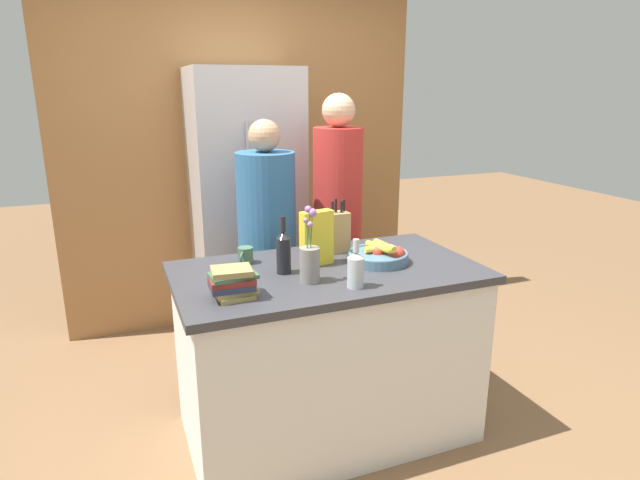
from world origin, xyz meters
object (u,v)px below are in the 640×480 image
Objects in this scene: fruit_bowl at (380,255)px; cereal_box at (317,238)px; refrigerator at (247,207)px; book_stack at (233,283)px; bottle_vinegar at (284,251)px; knife_block at (338,231)px; bottle_oil at (356,269)px; person_in_blue at (338,215)px; coffee_mug at (245,255)px; person_at_sink at (267,239)px; flower_vase at (310,260)px.

cereal_box is at bearing 164.38° from fruit_bowl.
fruit_bowl is 1.12× the size of cereal_box.
book_stack is at bearing -106.20° from refrigerator.
cereal_box is 0.98× the size of bottle_vinegar.
bottle_oil is at bearing -105.29° from knife_block.
refrigerator reaches higher than bottle_oil.
refrigerator is 0.76m from person_in_blue.
coffee_mug is (-0.29, -1.12, 0.00)m from refrigerator.
coffee_mug is at bearing -96.26° from person_at_sink.
fruit_bowl is at bearing 45.87° from bottle_oil.
refrigerator is 5.37× the size of flower_vase.
bottle_oil is at bearing -86.97° from refrigerator.
book_stack is at bearing -92.50° from person_at_sink.
flower_vase is at bearing -162.65° from fruit_bowl.
refrigerator is at bearing 104.68° from fruit_bowl.
person_at_sink is 0.49m from person_in_blue.
refrigerator is 6.92× the size of cereal_box.
coffee_mug is at bearing 159.80° from fruit_bowl.
book_stack is (-0.68, -0.45, -0.05)m from knife_block.
person_at_sink is at bearing 162.59° from person_in_blue.
coffee_mug is 0.88m from person_in_blue.
refrigerator is 1.34m from bottle_vinegar.
bottle_vinegar is at bearing -149.51° from knife_block.
book_stack is 0.54m from bottle_oil.
bottle_oil reaches higher than fruit_bowl.
fruit_bowl is 0.29m from knife_block.
flower_vase is at bearing -60.58° from coffee_mug.
person_at_sink is 0.92× the size of person_in_blue.
knife_block is (0.23, -1.11, 0.07)m from refrigerator.
refrigerator is 9.38× the size of book_stack.
flower_vase reaches higher than cereal_box.
refrigerator reaches higher than flower_vase.
person_at_sink is (-0.08, 0.61, -0.16)m from cereal_box.
person_in_blue reaches higher than fruit_bowl.
book_stack is 0.72× the size of bottle_vinegar.
book_stack is (-0.16, -0.43, 0.03)m from coffee_mug.
flower_vase is (-0.31, -0.38, -0.01)m from knife_block.
person_at_sink is (0.11, 0.67, -0.13)m from bottle_vinegar.
cereal_box is at bearing -24.31° from coffee_mug.
knife_block is 1.07× the size of cereal_box.
knife_block is 0.49m from flower_vase.
bottle_oil is (-0.27, -0.28, 0.05)m from fruit_bowl.
coffee_mug is (-0.52, -0.01, -0.07)m from knife_block.
bottle_vinegar is at bearing -96.53° from refrigerator.
knife_block is 0.53m from person_in_blue.
fruit_bowl reaches higher than coffee_mug.
refrigerator is 1.13m from knife_block.
bottle_vinegar is 0.69m from person_at_sink.
cereal_box is at bearing 96.94° from bottle_oil.
coffee_mug is at bearing 122.57° from bottle_vinegar.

